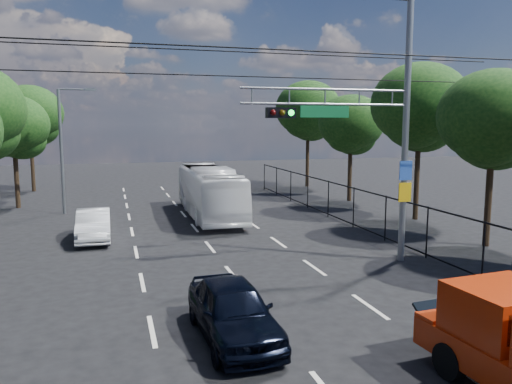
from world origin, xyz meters
name	(u,v)px	position (x,y,z in m)	size (l,w,h in m)	color
lane_markings	(202,237)	(0.00, 14.00, 0.01)	(6.12, 38.00, 0.01)	beige
signal_mast	(376,119)	(5.28, 7.99, 5.24)	(6.43, 0.39, 9.50)	slate
streetlight_left	(64,145)	(-6.33, 22.00, 3.94)	(2.09, 0.22, 7.08)	slate
utility_wires	(225,59)	(0.00, 8.83, 7.23)	(22.00, 5.04, 0.74)	black
fence_right	(372,213)	(7.60, 12.17, 1.03)	(0.06, 34.03, 2.00)	black
tree_right_b	(493,125)	(11.22, 9.02, 5.06)	(4.50, 4.50, 7.31)	black
tree_right_c	(420,112)	(11.82, 15.02, 5.73)	(5.10, 5.10, 8.29)	black
tree_right_d	(351,128)	(11.42, 22.02, 4.85)	(4.32, 4.32, 7.02)	black
tree_right_e	(308,114)	(11.62, 30.02, 5.94)	(5.28, 5.28, 8.58)	black
tree_left_d	(14,130)	(-9.38, 25.02, 4.72)	(4.20, 4.20, 6.83)	black
tree_left_e	(30,118)	(-9.58, 33.02, 5.53)	(4.92, 4.92, 7.99)	black
navy_hatchback	(233,310)	(-1.17, 3.04, 0.70)	(1.65, 4.10, 1.40)	black
white_bus	(209,191)	(1.34, 18.98, 1.38)	(2.32, 9.93, 2.77)	silver
white_van	(94,225)	(-4.68, 14.71, 0.67)	(1.41, 4.05, 1.33)	silver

